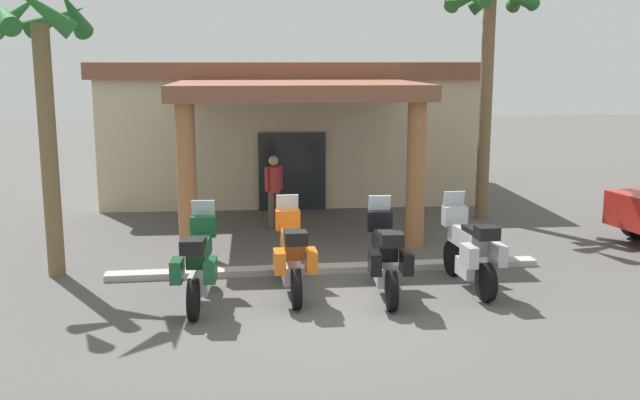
{
  "coord_description": "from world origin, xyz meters",
  "views": [
    {
      "loc": [
        -1.76,
        -11.56,
        4.0
      ],
      "look_at": [
        0.12,
        2.91,
        1.2
      ],
      "focal_mm": 41.01,
      "sensor_mm": 36.0,
      "label": 1
    }
  ],
  "objects_px": {
    "motorcycle_orange": "(292,255)",
    "pedestrian": "(274,186)",
    "motel_building": "(287,126)",
    "palm_tree_near_portico": "(489,26)",
    "palm_tree_roadside": "(42,66)",
    "motorcycle_black": "(385,256)",
    "motorcycle_silver": "(470,250)",
    "motorcycle_green": "(199,264)"
  },
  "relations": [
    {
      "from": "motorcycle_green",
      "to": "motorcycle_silver",
      "type": "distance_m",
      "value": 4.75
    },
    {
      "from": "motel_building",
      "to": "palm_tree_near_portico",
      "type": "height_order",
      "value": "palm_tree_near_portico"
    },
    {
      "from": "motorcycle_green",
      "to": "pedestrian",
      "type": "bearing_deg",
      "value": -11.26
    },
    {
      "from": "motorcycle_black",
      "to": "palm_tree_near_portico",
      "type": "relative_size",
      "value": 0.35
    },
    {
      "from": "motel_building",
      "to": "motorcycle_black",
      "type": "relative_size",
      "value": 5.11
    },
    {
      "from": "motel_building",
      "to": "motorcycle_green",
      "type": "distance_m",
      "value": 10.77
    },
    {
      "from": "motorcycle_orange",
      "to": "palm_tree_near_portico",
      "type": "xyz_separation_m",
      "value": [
        5.42,
        5.61,
        4.13
      ]
    },
    {
      "from": "pedestrian",
      "to": "motel_building",
      "type": "bearing_deg",
      "value": -44.65
    },
    {
      "from": "pedestrian",
      "to": "motorcycle_orange",
      "type": "bearing_deg",
      "value": 143.47
    },
    {
      "from": "palm_tree_roadside",
      "to": "palm_tree_near_portico",
      "type": "xyz_separation_m",
      "value": [
        9.74,
        3.91,
        0.93
      ]
    },
    {
      "from": "motorcycle_black",
      "to": "motorcycle_orange",
      "type": "bearing_deg",
      "value": 83.59
    },
    {
      "from": "pedestrian",
      "to": "palm_tree_roadside",
      "type": "height_order",
      "value": "palm_tree_roadside"
    },
    {
      "from": "motorcycle_orange",
      "to": "motorcycle_silver",
      "type": "relative_size",
      "value": 1.0
    },
    {
      "from": "motorcycle_silver",
      "to": "palm_tree_near_portico",
      "type": "relative_size",
      "value": 0.35
    },
    {
      "from": "motorcycle_green",
      "to": "palm_tree_roadside",
      "type": "bearing_deg",
      "value": 58.38
    },
    {
      "from": "motorcycle_black",
      "to": "motorcycle_green",
      "type": "bearing_deg",
      "value": 95.09
    },
    {
      "from": "palm_tree_near_portico",
      "to": "motorcycle_black",
      "type": "bearing_deg",
      "value": -123.04
    },
    {
      "from": "motel_building",
      "to": "motorcycle_silver",
      "type": "relative_size",
      "value": 5.11
    },
    {
      "from": "motel_building",
      "to": "pedestrian",
      "type": "xyz_separation_m",
      "value": [
        -0.74,
        -4.91,
        -1.02
      ]
    },
    {
      "from": "palm_tree_roadside",
      "to": "palm_tree_near_portico",
      "type": "distance_m",
      "value": 10.54
    },
    {
      "from": "pedestrian",
      "to": "palm_tree_roadside",
      "type": "bearing_deg",
      "value": 92.52
    },
    {
      "from": "motorcycle_orange",
      "to": "pedestrian",
      "type": "relative_size",
      "value": 1.26
    },
    {
      "from": "pedestrian",
      "to": "motorcycle_green",
      "type": "bearing_deg",
      "value": 127.56
    },
    {
      "from": "motel_building",
      "to": "palm_tree_roadside",
      "type": "xyz_separation_m",
      "value": [
        -5.09,
        -8.39,
        1.86
      ]
    },
    {
      "from": "motorcycle_silver",
      "to": "pedestrian",
      "type": "xyz_separation_m",
      "value": [
        -3.12,
        5.24,
        0.32
      ]
    },
    {
      "from": "motorcycle_black",
      "to": "pedestrian",
      "type": "height_order",
      "value": "pedestrian"
    },
    {
      "from": "motorcycle_orange",
      "to": "motorcycle_black",
      "type": "relative_size",
      "value": 1.0
    },
    {
      "from": "palm_tree_roadside",
      "to": "motel_building",
      "type": "bearing_deg",
      "value": 58.73
    },
    {
      "from": "motorcycle_green",
      "to": "palm_tree_near_portico",
      "type": "relative_size",
      "value": 0.35
    },
    {
      "from": "motorcycle_silver",
      "to": "palm_tree_near_portico",
      "type": "distance_m",
      "value": 7.37
    },
    {
      "from": "motorcycle_black",
      "to": "palm_tree_near_portico",
      "type": "height_order",
      "value": "palm_tree_near_portico"
    },
    {
      "from": "motel_building",
      "to": "pedestrian",
      "type": "relative_size",
      "value": 6.44
    },
    {
      "from": "palm_tree_near_portico",
      "to": "motorcycle_silver",
      "type": "bearing_deg",
      "value": -111.77
    },
    {
      "from": "motorcycle_silver",
      "to": "motorcycle_orange",
      "type": "bearing_deg",
      "value": 85.66
    },
    {
      "from": "pedestrian",
      "to": "palm_tree_near_portico",
      "type": "xyz_separation_m",
      "value": [
        5.38,
        0.43,
        3.81
      ]
    },
    {
      "from": "motorcycle_orange",
      "to": "palm_tree_roadside",
      "type": "distance_m",
      "value": 5.64
    },
    {
      "from": "motorcycle_silver",
      "to": "pedestrian",
      "type": "bearing_deg",
      "value": 27.5
    },
    {
      "from": "pedestrian",
      "to": "palm_tree_near_portico",
      "type": "distance_m",
      "value": 6.61
    },
    {
      "from": "motorcycle_green",
      "to": "motorcycle_black",
      "type": "xyz_separation_m",
      "value": [
        3.16,
        0.04,
        0.0
      ]
    },
    {
      "from": "motorcycle_green",
      "to": "palm_tree_near_portico",
      "type": "distance_m",
      "value": 10.07
    },
    {
      "from": "motel_building",
      "to": "motorcycle_black",
      "type": "distance_m",
      "value": 10.5
    },
    {
      "from": "motorcycle_orange",
      "to": "motorcycle_black",
      "type": "bearing_deg",
      "value": -100.87
    }
  ]
}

